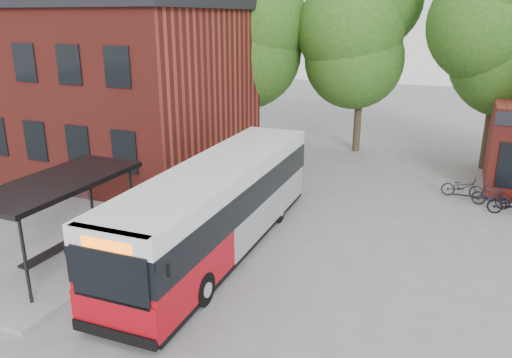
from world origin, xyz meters
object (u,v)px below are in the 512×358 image
at_px(bicycle_1, 491,196).
at_px(bicycle_0, 462,187).
at_px(bus_shelter, 63,222).
at_px(bicycle_2, 511,205).
at_px(city_bus, 219,207).

bearing_deg(bicycle_1, bicycle_0, 68.30).
bearing_deg(bus_shelter, bicycle_1, 40.64).
height_order(bicycle_0, bicycle_2, bicycle_0).
bearing_deg(bicycle_2, city_bus, 132.81).
xyz_separation_m(bicycle_1, bicycle_2, (0.72, -0.75, -0.01)).
xyz_separation_m(bus_shelter, city_bus, (4.05, 2.97, 0.07)).
bearing_deg(city_bus, bicycle_1, 41.00).
height_order(bus_shelter, bicycle_0, bus_shelter).
distance_m(bus_shelter, bicycle_1, 16.80).
relative_size(bus_shelter, bicycle_1, 4.47).
relative_size(city_bus, bicycle_1, 7.62).
xyz_separation_m(city_bus, bicycle_0, (7.54, 8.82, -1.05)).
bearing_deg(bus_shelter, city_bus, 36.29).
xyz_separation_m(bicycle_0, bicycle_1, (1.14, -0.87, 0.01)).
relative_size(bus_shelter, city_bus, 0.59).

